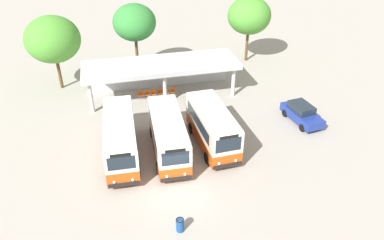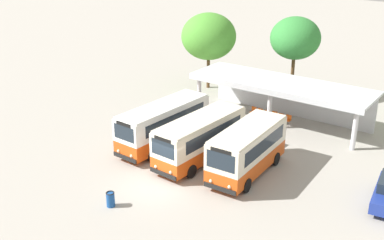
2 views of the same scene
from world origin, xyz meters
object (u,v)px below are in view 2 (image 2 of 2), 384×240
at_px(waiting_chair_end_by_column, 253,111).
at_px(waiting_chair_far_end_seat, 288,119).
at_px(waiting_chair_second_from_end, 260,113).
at_px(waiting_chair_fourth_seat, 274,116).
at_px(city_bus_middle_cream, 247,149).
at_px(city_bus_second_in_row, 200,137).
at_px(litter_bin_apron, 111,199).
at_px(waiting_chair_middle_seat, 266,114).
at_px(waiting_chair_fifth_seat, 281,118).
at_px(city_bus_nearest_orange, 164,123).

relative_size(waiting_chair_end_by_column, waiting_chair_far_end_seat, 1.00).
xyz_separation_m(waiting_chair_second_from_end, waiting_chair_fourth_seat, (1.28, 0.11, 0.00)).
relative_size(city_bus_middle_cream, waiting_chair_end_by_column, 8.18).
bearing_deg(waiting_chair_fourth_seat, city_bus_second_in_row, -95.36).
bearing_deg(city_bus_second_in_row, city_bus_middle_cream, 3.61).
distance_m(waiting_chair_far_end_seat, litter_bin_apron, 17.30).
xyz_separation_m(city_bus_middle_cream, waiting_chair_middle_seat, (-3.28, 8.98, -1.25)).
xyz_separation_m(city_bus_middle_cream, waiting_chair_end_by_column, (-4.56, 9.07, -1.25)).
distance_m(waiting_chair_fourth_seat, waiting_chair_far_end_seat, 1.28).
xyz_separation_m(waiting_chair_second_from_end, litter_bin_apron, (-0.37, -16.99, -0.07)).
bearing_deg(waiting_chair_fourth_seat, waiting_chair_middle_seat, -169.45).
xyz_separation_m(waiting_chair_fifth_seat, waiting_chair_far_end_seat, (0.64, 0.06, 0.00)).
height_order(waiting_chair_end_by_column, waiting_chair_far_end_seat, same).
relative_size(city_bus_second_in_row, waiting_chair_fourth_seat, 8.96).
bearing_deg(city_bus_second_in_row, city_bus_nearest_orange, 172.91).
bearing_deg(city_bus_nearest_orange, litter_bin_apron, -71.53).
height_order(city_bus_second_in_row, waiting_chair_fifth_seat, city_bus_second_in_row).
bearing_deg(waiting_chair_fifth_seat, waiting_chair_second_from_end, 179.93).
xyz_separation_m(waiting_chair_middle_seat, waiting_chair_fifth_seat, (1.28, 0.01, 0.00)).
xyz_separation_m(waiting_chair_end_by_column, waiting_chair_second_from_end, (0.64, -0.08, 0.00)).
distance_m(city_bus_middle_cream, litter_bin_apron, 9.17).
height_order(waiting_chair_end_by_column, waiting_chair_second_from_end, same).
bearing_deg(waiting_chair_middle_seat, waiting_chair_second_from_end, 178.83).
xyz_separation_m(city_bus_nearest_orange, city_bus_middle_cream, (7.03, -0.22, 0.02)).
xyz_separation_m(waiting_chair_fourth_seat, waiting_chair_far_end_seat, (1.28, -0.05, 0.00)).
bearing_deg(city_bus_middle_cream, waiting_chair_end_by_column, 116.68).
bearing_deg(city_bus_nearest_orange, waiting_chair_end_by_column, 74.39).
relative_size(waiting_chair_middle_seat, waiting_chair_fourth_seat, 1.00).
distance_m(city_bus_nearest_orange, waiting_chair_second_from_end, 9.39).
relative_size(waiting_chair_fourth_seat, litter_bin_apron, 0.96).
relative_size(city_bus_middle_cream, waiting_chair_fifth_seat, 8.18).
relative_size(waiting_chair_middle_seat, waiting_chair_far_end_seat, 1.00).
relative_size(city_bus_second_in_row, waiting_chair_end_by_column, 8.96).
distance_m(waiting_chair_fifth_seat, waiting_chair_far_end_seat, 0.64).
relative_size(city_bus_second_in_row, waiting_chair_fifth_seat, 8.96).
height_order(city_bus_nearest_orange, waiting_chair_second_from_end, city_bus_nearest_orange).
xyz_separation_m(city_bus_second_in_row, litter_bin_apron, (-0.77, -7.77, -1.27)).
height_order(waiting_chair_middle_seat, waiting_chair_fifth_seat, same).
bearing_deg(city_bus_middle_cream, city_bus_nearest_orange, 178.25).
bearing_deg(waiting_chair_end_by_column, waiting_chair_fourth_seat, 0.88).
height_order(waiting_chair_end_by_column, waiting_chair_fourth_seat, same).
bearing_deg(waiting_chair_second_from_end, city_bus_nearest_orange, -109.52).
height_order(waiting_chair_end_by_column, litter_bin_apron, litter_bin_apron).
distance_m(waiting_chair_second_from_end, waiting_chair_fourth_seat, 1.28).
distance_m(city_bus_nearest_orange, city_bus_second_in_row, 3.54).
xyz_separation_m(city_bus_second_in_row, waiting_chair_end_by_column, (-1.04, 9.29, -1.20)).
bearing_deg(waiting_chair_fourth_seat, waiting_chair_end_by_column, -179.12).
height_order(waiting_chair_fifth_seat, waiting_chair_far_end_seat, same).
distance_m(city_bus_nearest_orange, city_bus_middle_cream, 7.03).
distance_m(city_bus_nearest_orange, waiting_chair_far_end_seat, 10.57).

